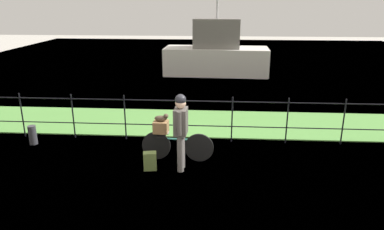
{
  "coord_description": "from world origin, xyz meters",
  "views": [
    {
      "loc": [
        0.26,
        -6.72,
        3.51
      ],
      "look_at": [
        -0.29,
        1.31,
        0.9
      ],
      "focal_mm": 33.26,
      "sensor_mm": 36.0,
      "label": 1
    }
  ],
  "objects_px": {
    "cyclist_person": "(181,126)",
    "backpack_on_paving": "(150,161)",
    "wooden_crate": "(161,127)",
    "terrier_dog": "(162,118)",
    "bicycle_main": "(177,146)",
    "moored_boat_near": "(216,54)",
    "mooring_bollard": "(33,135)"
  },
  "relations": [
    {
      "from": "backpack_on_paving",
      "to": "terrier_dog",
      "type": "bearing_deg",
      "value": 59.7
    },
    {
      "from": "terrier_dog",
      "to": "moored_boat_near",
      "type": "relative_size",
      "value": 0.06
    },
    {
      "from": "terrier_dog",
      "to": "mooring_bollard",
      "type": "height_order",
      "value": "terrier_dog"
    },
    {
      "from": "mooring_bollard",
      "to": "cyclist_person",
      "type": "bearing_deg",
      "value": -16.45
    },
    {
      "from": "mooring_bollard",
      "to": "terrier_dog",
      "type": "bearing_deg",
      "value": -11.17
    },
    {
      "from": "backpack_on_paving",
      "to": "moored_boat_near",
      "type": "height_order",
      "value": "moored_boat_near"
    },
    {
      "from": "wooden_crate",
      "to": "backpack_on_paving",
      "type": "height_order",
      "value": "wooden_crate"
    },
    {
      "from": "mooring_bollard",
      "to": "wooden_crate",
      "type": "bearing_deg",
      "value": -11.23
    },
    {
      "from": "cyclist_person",
      "to": "mooring_bollard",
      "type": "relative_size",
      "value": 3.43
    },
    {
      "from": "bicycle_main",
      "to": "cyclist_person",
      "type": "distance_m",
      "value": 0.81
    },
    {
      "from": "terrier_dog",
      "to": "cyclist_person",
      "type": "xyz_separation_m",
      "value": [
        0.47,
        -0.48,
        -0.0
      ]
    },
    {
      "from": "wooden_crate",
      "to": "cyclist_person",
      "type": "relative_size",
      "value": 0.19
    },
    {
      "from": "terrier_dog",
      "to": "cyclist_person",
      "type": "relative_size",
      "value": 0.19
    },
    {
      "from": "wooden_crate",
      "to": "terrier_dog",
      "type": "relative_size",
      "value": 1.01
    },
    {
      "from": "wooden_crate",
      "to": "cyclist_person",
      "type": "bearing_deg",
      "value": -43.69
    },
    {
      "from": "moored_boat_near",
      "to": "wooden_crate",
      "type": "bearing_deg",
      "value": -96.87
    },
    {
      "from": "wooden_crate",
      "to": "terrier_dog",
      "type": "height_order",
      "value": "terrier_dog"
    },
    {
      "from": "bicycle_main",
      "to": "cyclist_person",
      "type": "bearing_deg",
      "value": -72.57
    },
    {
      "from": "backpack_on_paving",
      "to": "bicycle_main",
      "type": "bearing_deg",
      "value": 34.41
    },
    {
      "from": "cyclist_person",
      "to": "backpack_on_paving",
      "type": "xyz_separation_m",
      "value": [
        -0.67,
        -0.06,
        -0.8
      ]
    },
    {
      "from": "bicycle_main",
      "to": "moored_boat_near",
      "type": "bearing_deg",
      "value": 85.15
    },
    {
      "from": "cyclist_person",
      "to": "backpack_on_paving",
      "type": "height_order",
      "value": "cyclist_person"
    },
    {
      "from": "bicycle_main",
      "to": "wooden_crate",
      "type": "relative_size",
      "value": 5.13
    },
    {
      "from": "terrier_dog",
      "to": "backpack_on_paving",
      "type": "height_order",
      "value": "terrier_dog"
    },
    {
      "from": "backpack_on_paving",
      "to": "moored_boat_near",
      "type": "xyz_separation_m",
      "value": [
        1.37,
        10.53,
        0.78
      ]
    },
    {
      "from": "bicycle_main",
      "to": "terrier_dog",
      "type": "distance_m",
      "value": 0.73
    },
    {
      "from": "bicycle_main",
      "to": "wooden_crate",
      "type": "bearing_deg",
      "value": 177.01
    },
    {
      "from": "backpack_on_paving",
      "to": "moored_boat_near",
      "type": "distance_m",
      "value": 10.64
    },
    {
      "from": "terrier_dog",
      "to": "moored_boat_near",
      "type": "height_order",
      "value": "moored_boat_near"
    },
    {
      "from": "cyclist_person",
      "to": "mooring_bollard",
      "type": "bearing_deg",
      "value": 163.55
    },
    {
      "from": "bicycle_main",
      "to": "backpack_on_paving",
      "type": "xyz_separation_m",
      "value": [
        -0.53,
        -0.52,
        -0.15
      ]
    },
    {
      "from": "wooden_crate",
      "to": "backpack_on_paving",
      "type": "xyz_separation_m",
      "value": [
        -0.17,
        -0.54,
        -0.59
      ]
    }
  ]
}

